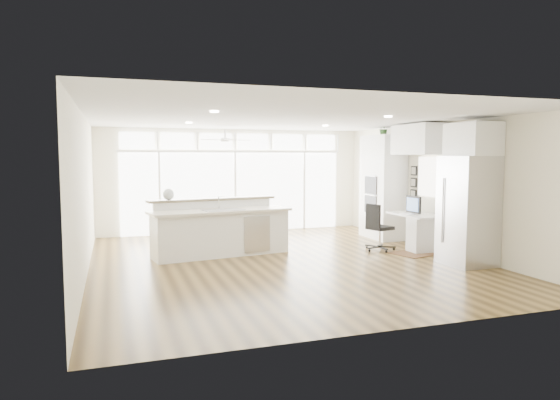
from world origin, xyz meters
name	(u,v)px	position (x,y,z in m)	size (l,w,h in m)	color
floor	(284,262)	(0.00, 0.00, -0.01)	(7.00, 8.00, 0.02)	#432F14
ceiling	(284,118)	(0.00, 0.00, 2.70)	(7.00, 8.00, 0.02)	silver
wall_back	(234,181)	(0.00, 4.00, 1.35)	(7.00, 0.04, 2.70)	white
wall_front	(399,213)	(0.00, -4.00, 1.35)	(7.00, 0.04, 2.70)	white
wall_left	(85,195)	(-3.50, 0.00, 1.35)	(0.04, 8.00, 2.70)	white
wall_right	(440,187)	(3.50, 0.00, 1.35)	(0.04, 8.00, 2.70)	white
glass_wall	(235,192)	(0.00, 3.94, 1.05)	(5.80, 0.06, 2.08)	white
transom_row	(235,142)	(0.00, 3.94, 2.38)	(5.90, 0.06, 0.40)	white
desk_window	(430,177)	(3.46, 0.30, 1.55)	(0.04, 0.85, 0.85)	silver
ceiling_fan	(225,136)	(-0.50, 2.80, 2.48)	(1.16, 1.16, 0.32)	white
recessed_lights	(280,120)	(0.00, 0.20, 2.68)	(3.40, 3.00, 0.02)	#F6E3D1
oven_cabinet	(383,187)	(3.17, 1.80, 1.25)	(0.64, 1.20, 2.50)	white
desk_nook	(416,231)	(3.13, 0.30, 0.38)	(0.72, 1.30, 0.76)	white
upper_cabinets	(420,140)	(3.17, 0.30, 2.35)	(0.64, 1.30, 0.64)	white
refrigerator	(468,211)	(3.11, -1.35, 1.00)	(0.76, 0.90, 2.00)	#BABABF
fridge_cabinet	(473,139)	(3.17, -1.35, 2.30)	(0.64, 0.90, 0.60)	white
framed_photos	(414,182)	(3.46, 0.92, 1.40)	(0.06, 0.22, 0.80)	black
kitchen_island	(221,227)	(-1.00, 0.96, 0.56)	(2.84, 1.07, 1.13)	white
rug	(417,253)	(2.86, -0.15, 0.01)	(0.99, 0.72, 0.01)	#392112
office_chair	(380,227)	(2.30, 0.39, 0.49)	(0.51, 0.47, 0.99)	black
fishbowl	(169,194)	(-2.01, 1.21, 1.24)	(0.23, 0.23, 0.23)	silver
monitor	(413,205)	(3.05, 0.30, 0.96)	(0.08, 0.49, 0.41)	black
keyboard	(406,214)	(2.88, 0.30, 0.77)	(0.13, 0.34, 0.02)	white
potted_plant	(384,130)	(3.17, 1.80, 2.63)	(0.30, 0.33, 0.26)	#2D5625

